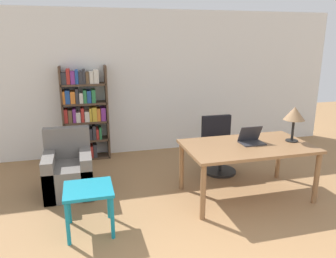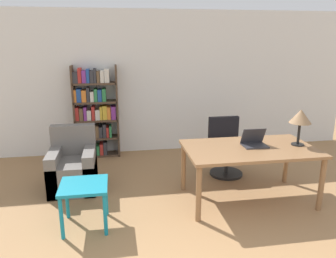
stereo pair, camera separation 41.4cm
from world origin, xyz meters
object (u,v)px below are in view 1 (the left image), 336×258
at_px(table_lamp, 294,115).
at_px(side_table_blue, 89,195).
at_px(armchair, 69,172).
at_px(office_chair, 219,147).
at_px(laptop, 251,140).
at_px(desk, 247,151).
at_px(bookshelf, 83,115).

bearing_deg(table_lamp, side_table_blue, -173.32).
height_order(side_table_blue, armchair, armchair).
xyz_separation_m(office_chair, armchair, (-2.42, -0.16, -0.12)).
xyz_separation_m(laptop, armchair, (-2.50, 0.73, -0.51)).
xyz_separation_m(table_lamp, side_table_blue, (-2.85, -0.33, -0.70)).
distance_m(desk, table_lamp, 0.84).
relative_size(table_lamp, bookshelf, 0.29).
bearing_deg(side_table_blue, armchair, 102.74).
distance_m(office_chair, bookshelf, 2.50).
height_order(table_lamp, office_chair, table_lamp).
bearing_deg(laptop, bookshelf, 136.83).
bearing_deg(laptop, side_table_blue, -169.94).
height_order(desk, laptop, laptop).
bearing_deg(bookshelf, desk, -45.06).
relative_size(desk, bookshelf, 1.02).
xyz_separation_m(side_table_blue, bookshelf, (0.01, 2.49, 0.38)).
xyz_separation_m(desk, office_chair, (0.00, 0.94, -0.26)).
distance_m(desk, office_chair, 0.98).
relative_size(desk, side_table_blue, 3.20).
relative_size(laptop, bookshelf, 0.19).
height_order(desk, bookshelf, bookshelf).
xyz_separation_m(table_lamp, bookshelf, (-2.84, 2.16, -0.32)).
bearing_deg(bookshelf, table_lamp, -37.24).
xyz_separation_m(desk, bookshelf, (-2.15, 2.15, 0.15)).
height_order(laptop, armchair, laptop).
xyz_separation_m(office_chair, side_table_blue, (-2.16, -1.28, 0.03)).
relative_size(laptop, office_chair, 0.35).
relative_size(table_lamp, side_table_blue, 0.91).
bearing_deg(bookshelf, laptop, -43.17).
bearing_deg(side_table_blue, table_lamp, 6.68).
bearing_deg(desk, laptop, 35.62).
height_order(side_table_blue, bookshelf, bookshelf).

